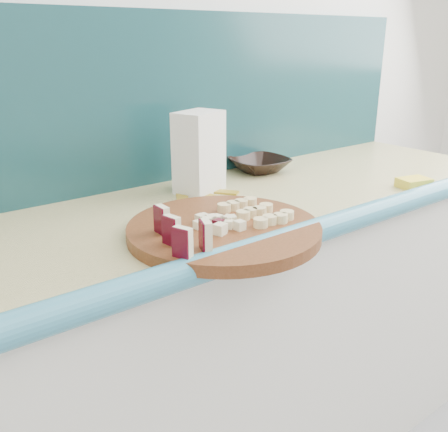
% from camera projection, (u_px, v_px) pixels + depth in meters
% --- Properties ---
extents(kitchen_counter, '(2.20, 0.63, 0.91)m').
position_uv_depth(kitchen_counter, '(207.00, 352.00, 1.47)').
color(kitchen_counter, white).
rests_on(kitchen_counter, ground).
extents(backsplash, '(2.20, 0.02, 0.50)m').
position_uv_depth(backsplash, '(146.00, 101.00, 1.45)').
color(backsplash, teal).
rests_on(backsplash, kitchen_counter).
extents(cutting_board, '(0.45, 0.45, 0.03)m').
position_uv_depth(cutting_board, '(224.00, 230.00, 1.13)').
color(cutting_board, '#4B2610').
rests_on(cutting_board, kitchen_counter).
extents(apple_wedges, '(0.08, 0.17, 0.06)m').
position_uv_depth(apple_wedges, '(180.00, 232.00, 1.00)').
color(apple_wedges, '#EEE8BE').
rests_on(apple_wedges, cutting_board).
extents(apple_chunks, '(0.07, 0.07, 0.02)m').
position_uv_depth(apple_chunks, '(214.00, 222.00, 1.10)').
color(apple_chunks, '#F6EAC5').
rests_on(apple_chunks, cutting_board).
extents(banana_slices, '(0.11, 0.17, 0.02)m').
position_uv_depth(banana_slices, '(255.00, 212.00, 1.17)').
color(banana_slices, beige).
rests_on(banana_slices, cutting_board).
extents(brown_bowl, '(0.21, 0.21, 0.05)m').
position_uv_depth(brown_bowl, '(259.00, 165.00, 1.67)').
color(brown_bowl, black).
rests_on(brown_bowl, kitchen_counter).
extents(flour_bag, '(0.16, 0.14, 0.23)m').
position_uv_depth(flour_bag, '(199.00, 152.00, 1.42)').
color(flour_bag, white).
rests_on(flour_bag, kitchen_counter).
extents(sponge, '(0.11, 0.09, 0.03)m').
position_uv_depth(sponge, '(414.00, 183.00, 1.49)').
color(sponge, '#FFFA43').
rests_on(sponge, kitchen_counter).
extents(banana_peel, '(0.21, 0.17, 0.01)m').
position_uv_depth(banana_peel, '(197.00, 193.00, 1.43)').
color(banana_peel, gold).
rests_on(banana_peel, kitchen_counter).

